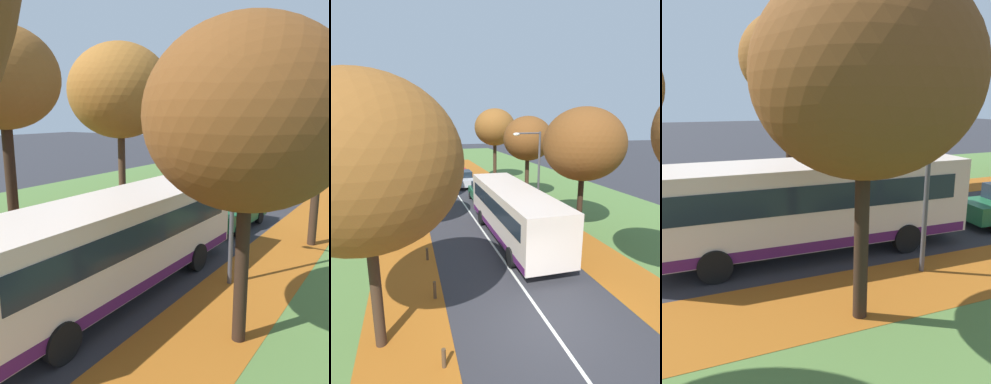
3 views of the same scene
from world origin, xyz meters
The scene contains 21 objects.
ground_plane centered at (0.00, 0.00, 0.00)m, with size 160.00×160.00×0.00m, color #2D2D33.
grass_verge_left centered at (-9.20, 20.00, 0.00)m, with size 12.00×90.00×0.01m, color #517538.
leaf_litter_left centered at (-4.60, 14.00, 0.01)m, with size 2.80×60.00×0.00m, color #9E5619.
grass_verge_right centered at (9.20, 20.00, 0.00)m, with size 12.00×90.00×0.01m, color #517538.
leaf_litter_right centered at (4.60, 14.00, 0.01)m, with size 2.80×60.00×0.00m, color #9E5619.
road_centre_line centered at (0.00, 20.00, 0.00)m, with size 0.12×80.00×0.01m, color silver.
tree_left_nearest centered at (-5.32, 0.70, 5.55)m, with size 5.32×5.32×7.96m.
tree_left_near centered at (-5.59, 8.83, 6.79)m, with size 4.62×4.62×8.92m.
tree_left_mid centered at (-5.08, 15.52, 6.60)m, with size 5.65×5.65×9.17m.
tree_left_far centered at (-5.54, 24.86, 5.24)m, with size 4.60×4.60×7.32m.
tree_right_near centered at (5.46, 7.25, 5.35)m, with size 4.63×4.63×7.45m.
tree_right_mid centered at (5.37, 15.34, 5.23)m, with size 4.02×4.02×7.06m.
tree_right_far centered at (5.20, 24.47, 5.95)m, with size 4.45×4.45×7.99m.
bollard_nearest centered at (-3.58, -0.71, 0.29)m, with size 0.12×0.12×0.59m, color #4C3823.
bollard_second centered at (-3.52, 2.71, 0.36)m, with size 0.12×0.12×0.71m, color #4C3823.
bollard_third centered at (-3.58, 6.14, 0.32)m, with size 0.12×0.12×0.63m, color #4C3823.
streetlamp_right centered at (3.67, 10.01, 3.74)m, with size 1.89×0.28×6.00m.
bus centered at (1.37, 7.52, 1.70)m, with size 2.76×10.43×2.98m.
car_green_lead centered at (1.60, 15.95, 0.81)m, with size 1.92×4.27×1.62m.
car_silver_following centered at (1.28, 22.42, 0.81)m, with size 1.85×4.24×1.62m.
car_red_third_in_line centered at (1.66, 29.69, 0.81)m, with size 1.81×4.21×1.62m.
Camera 2 is at (-4.17, -7.78, 6.67)m, focal length 28.00 mm.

